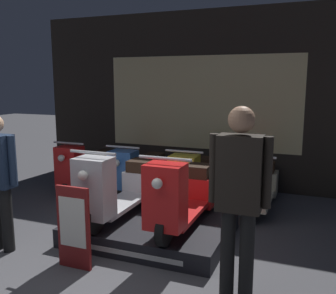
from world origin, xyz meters
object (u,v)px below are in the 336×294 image
object	(u,v)px
scooter_backrow_1	(139,174)
scooter_backrow_3	(259,186)
scooter_display_right	(183,195)
price_sign_board	(74,227)
scooter_display_left	(119,188)
scooter_backrow_2	(196,179)
scooter_backrow_0	(89,169)
person_right_browsing	(239,191)

from	to	relation	value
scooter_backrow_1	scooter_backrow_3	size ratio (longest dim) A/B	1.00
scooter_display_right	price_sign_board	size ratio (longest dim) A/B	1.89
scooter_backrow_3	scooter_display_right	bearing A→B (deg)	-113.04
scooter_display_left	scooter_backrow_2	world-z (taller)	scooter_display_left
scooter_backrow_0	person_right_browsing	world-z (taller)	person_right_browsing
scooter_display_right	person_right_browsing	size ratio (longest dim) A/B	0.96
scooter_display_left	person_right_browsing	xyz separation A→B (m)	(1.69, -0.92, 0.40)
scooter_display_left	scooter_backrow_0	world-z (taller)	scooter_display_left
scooter_backrow_1	scooter_backrow_2	distance (m)	1.01
person_right_browsing	price_sign_board	bearing A→B (deg)	-178.09
scooter_backrow_0	scooter_backrow_2	size ratio (longest dim) A/B	1.00
scooter_backrow_0	person_right_browsing	xyz separation A→B (m)	(3.18, -2.49, 0.63)
person_right_browsing	price_sign_board	world-z (taller)	person_right_browsing
scooter_display_right	scooter_backrow_1	distance (m)	2.08
scooter_backrow_0	scooter_backrow_2	bearing A→B (deg)	0.00
scooter_backrow_0	scooter_backrow_3	bearing A→B (deg)	0.00
scooter_display_left	scooter_display_right	size ratio (longest dim) A/B	1.00
price_sign_board	person_right_browsing	bearing A→B (deg)	1.91
scooter_backrow_0	scooter_backrow_3	world-z (taller)	same
scooter_backrow_0	scooter_display_right	bearing A→B (deg)	-33.78
scooter_backrow_1	scooter_backrow_2	xyz separation A→B (m)	(1.01, 0.00, 0.00)
scooter_backrow_0	person_right_browsing	distance (m)	4.09
scooter_display_left	person_right_browsing	distance (m)	1.97
scooter_display_right	scooter_backrow_3	world-z (taller)	scooter_display_right
scooter_display_right	price_sign_board	xyz separation A→B (m)	(-0.86, -0.98, -0.16)
scooter_backrow_3	scooter_backrow_0	bearing A→B (deg)	180.00
scooter_display_left	scooter_backrow_3	world-z (taller)	scooter_display_left
scooter_backrow_3	price_sign_board	distance (m)	2.97
price_sign_board	scooter_display_left	bearing A→B (deg)	90.04
scooter_backrow_0	person_right_browsing	bearing A→B (deg)	-38.10
scooter_display_left	scooter_backrow_1	distance (m)	1.66
scooter_backrow_1	price_sign_board	size ratio (longest dim) A/B	1.89
scooter_backrow_1	person_right_browsing	size ratio (longest dim) A/B	0.96
scooter_display_left	price_sign_board	distance (m)	0.99
scooter_display_right	scooter_backrow_3	size ratio (longest dim) A/B	1.00
scooter_display_left	scooter_backrow_1	xyz separation A→B (m)	(-0.48, 1.57, -0.23)
scooter_display_right	person_right_browsing	bearing A→B (deg)	-48.00
scooter_backrow_0	scooter_backrow_3	xyz separation A→B (m)	(3.02, 0.00, 0.00)
scooter_display_left	scooter_backrow_3	size ratio (longest dim) A/B	1.00
scooter_backrow_2	scooter_backrow_1	bearing A→B (deg)	180.00
scooter_backrow_1	price_sign_board	distance (m)	2.60
scooter_backrow_2	scooter_display_right	bearing A→B (deg)	-77.88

